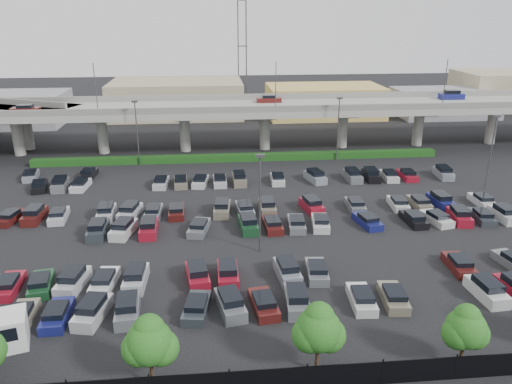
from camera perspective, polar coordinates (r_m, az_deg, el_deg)
ground at (r=58.67m, az=-0.36°, el=-3.28°), size 280.00×280.00×0.00m
overpass at (r=87.34m, az=-2.39°, el=9.29°), size 150.00×13.00×15.80m
hedge at (r=82.02m, az=-1.92°, el=3.97°), size 66.00×1.60×1.10m
fence at (r=34.33m, az=3.98°, el=-20.54°), size 70.00×0.10×2.00m
tree_row at (r=33.98m, az=4.98°, el=-15.47°), size 65.07×3.66×5.94m
parked_cars at (r=54.70m, az=-1.10°, el=-4.35°), size 63.01×41.67×1.67m
light_poles at (r=58.21m, az=-4.61°, el=3.01°), size 66.90×48.38×10.30m
distant_buildings at (r=118.37m, az=2.99°, el=10.53°), size 138.00×24.00×9.00m
comm_tower at (r=128.21m, az=-1.59°, el=16.62°), size 2.40×2.40×30.00m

